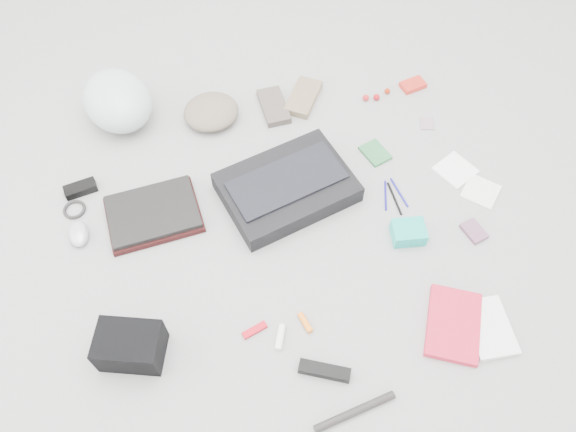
{
  "coord_description": "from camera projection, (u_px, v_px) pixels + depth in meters",
  "views": [
    {
      "loc": [
        -0.16,
        -1.03,
        1.66
      ],
      "look_at": [
        0.0,
        0.0,
        0.05
      ],
      "focal_mm": 35.0,
      "sensor_mm": 36.0,
      "label": 1
    }
  ],
  "objects": [
    {
      "name": "toiletry_tube_white",
      "position": [
        280.0,
        337.0,
        1.72
      ],
      "size": [
        0.05,
        0.08,
        0.02
      ],
      "primitive_type": "cylinder",
      "rotation": [
        1.57,
        0.0,
        -0.32
      ],
      "color": "white",
      "rests_on": "ground_plane"
    },
    {
      "name": "lollipop_a",
      "position": [
        366.0,
        98.0,
        2.27
      ],
      "size": [
        0.03,
        0.03,
        0.03
      ],
      "primitive_type": "sphere",
      "rotation": [
        0.0,
        0.0,
        0.35
      ],
      "color": "#B21B20",
      "rests_on": "ground_plane"
    },
    {
      "name": "notepad",
      "position": [
        375.0,
        153.0,
        2.12
      ],
      "size": [
        0.12,
        0.13,
        0.01
      ],
      "primitive_type": "cube",
      "rotation": [
        0.0,
        0.0,
        0.39
      ],
      "color": "#296639",
      "rests_on": "ground_plane"
    },
    {
      "name": "accordion_wallet",
      "position": [
        408.0,
        232.0,
        1.91
      ],
      "size": [
        0.12,
        0.09,
        0.06
      ],
      "primitive_type": "cube",
      "rotation": [
        0.0,
        0.0,
        -0.06
      ],
      "color": "#15B9A7",
      "rests_on": "ground_plane"
    },
    {
      "name": "pen_black",
      "position": [
        395.0,
        198.0,
        2.01
      ],
      "size": [
        0.02,
        0.14,
        0.01
      ],
      "primitive_type": "cylinder",
      "rotation": [
        1.57,
        0.0,
        0.08
      ],
      "color": "black",
      "rests_on": "ground_plane"
    },
    {
      "name": "napkin_top",
      "position": [
        455.0,
        170.0,
        2.08
      ],
      "size": [
        0.17,
        0.17,
        0.01
      ],
      "primitive_type": "cube",
      "rotation": [
        0.0,
        0.0,
        0.54
      ],
      "color": "white",
      "rests_on": "ground_plane"
    },
    {
      "name": "lollipop_b",
      "position": [
        377.0,
        97.0,
        2.27
      ],
      "size": [
        0.04,
        0.04,
        0.03
      ],
      "primitive_type": "sphere",
      "rotation": [
        0.0,
        0.0,
        0.43
      ],
      "color": "#A50C14",
      "rests_on": "ground_plane"
    },
    {
      "name": "power_brick",
      "position": [
        81.0,
        189.0,
        2.02
      ],
      "size": [
        0.12,
        0.08,
        0.03
      ],
      "primitive_type": "cube",
      "rotation": [
        0.0,
        0.0,
        0.26
      ],
      "color": "black",
      "rests_on": "ground_plane"
    },
    {
      "name": "altoids_tin",
      "position": [
        413.0,
        85.0,
        2.31
      ],
      "size": [
        0.11,
        0.09,
        0.02
      ],
      "primitive_type": "cube",
      "rotation": [
        0.0,
        0.0,
        0.29
      ],
      "color": "red",
      "rests_on": "ground_plane"
    },
    {
      "name": "mitten_right",
      "position": [
        303.0,
        97.0,
        2.27
      ],
      "size": [
        0.18,
        0.22,
        0.03
      ],
      "primitive_type": "cube",
      "rotation": [
        0.0,
        0.0,
        -0.51
      ],
      "color": "#7D6C51",
      "rests_on": "ground_plane"
    },
    {
      "name": "u_lock",
      "position": [
        324.0,
        371.0,
        1.66
      ],
      "size": [
        0.16,
        0.09,
        0.03
      ],
      "primitive_type": "cube",
      "rotation": [
        0.0,
        0.0,
        -0.37
      ],
      "color": "black",
      "rests_on": "ground_plane"
    },
    {
      "name": "messenger_bag",
      "position": [
        287.0,
        187.0,
        2.0
      ],
      "size": [
        0.53,
        0.45,
        0.07
      ],
      "primitive_type": "cube",
      "rotation": [
        0.0,
        0.0,
        0.34
      ],
      "color": "black",
      "rests_on": "ground_plane"
    },
    {
      "name": "laptop",
      "position": [
        153.0,
        212.0,
        1.95
      ],
      "size": [
        0.34,
        0.27,
        0.02
      ],
      "primitive_type": "cube",
      "rotation": [
        0.0,
        0.0,
        0.16
      ],
      "color": "black",
      "rests_on": "laptop_sleeve"
    },
    {
      "name": "ground_plane",
      "position": [
        288.0,
        224.0,
        1.96
      ],
      "size": [
        4.0,
        4.0,
        0.0
      ],
      "primitive_type": "plane",
      "color": "gray"
    },
    {
      "name": "book_red",
      "position": [
        453.0,
        324.0,
        1.74
      ],
      "size": [
        0.24,
        0.28,
        0.02
      ],
      "primitive_type": "cube",
      "rotation": [
        0.0,
        0.0,
        -0.39
      ],
      "color": "red",
      "rests_on": "ground_plane"
    },
    {
      "name": "bike_pump",
      "position": [
        355.0,
        412.0,
        1.6
      ],
      "size": [
        0.25,
        0.08,
        0.02
      ],
      "primitive_type": "cylinder",
      "rotation": [
        0.0,
        1.57,
        0.24
      ],
      "color": "black",
      "rests_on": "ground_plane"
    },
    {
      "name": "book_white",
      "position": [
        489.0,
        328.0,
        1.74
      ],
      "size": [
        0.13,
        0.2,
        0.02
      ],
      "primitive_type": "cube",
      "rotation": [
        0.0,
        0.0,
        0.01
      ],
      "color": "white",
      "rests_on": "ground_plane"
    },
    {
      "name": "multitool",
      "position": [
        255.0,
        330.0,
        1.74
      ],
      "size": [
        0.08,
        0.05,
        0.01
      ],
      "primitive_type": "cube",
      "rotation": [
        0.0,
        0.0,
        0.39
      ],
      "color": "#B00816",
      "rests_on": "ground_plane"
    },
    {
      "name": "bag_flap",
      "position": [
        287.0,
        180.0,
        1.96
      ],
      "size": [
        0.44,
        0.31,
        0.01
      ],
      "primitive_type": "cube",
      "rotation": [
        0.0,
        0.0,
        0.34
      ],
      "color": "black",
      "rests_on": "messenger_bag"
    },
    {
      "name": "pen_blue",
      "position": [
        386.0,
        195.0,
        2.02
      ],
      "size": [
        0.04,
        0.13,
        0.01
      ],
      "primitive_type": "cylinder",
      "rotation": [
        1.57,
        0.0,
        -0.23
      ],
      "color": "#130E86",
      "rests_on": "ground_plane"
    },
    {
      "name": "napkin_bottom",
      "position": [
        481.0,
        191.0,
        2.03
      ],
      "size": [
        0.17,
        0.17,
        0.01
      ],
      "primitive_type": "cube",
      "rotation": [
        0.0,
        0.0,
        0.87
      ],
      "color": "white",
      "rests_on": "ground_plane"
    },
    {
      "name": "pen_navy",
      "position": [
        399.0,
        192.0,
        2.03
      ],
      "size": [
        0.04,
        0.13,
        0.01
      ],
      "primitive_type": "cylinder",
      "rotation": [
        1.57,
        0.0,
        0.21
      ],
      "color": "navy",
      "rests_on": "ground_plane"
    },
    {
      "name": "cable_coil",
      "position": [
        74.0,
        209.0,
        1.98
      ],
      "size": [
        0.1,
        0.1,
        0.01
      ],
      "primitive_type": "torus",
      "rotation": [
        0.0,
        0.0,
        0.28
      ],
      "color": "black",
      "rests_on": "ground_plane"
    },
    {
      "name": "laptop_sleeve",
      "position": [
        154.0,
        215.0,
        1.96
      ],
      "size": [
        0.35,
        0.29,
        0.02
      ],
      "primitive_type": "cube",
      "rotation": [
        0.0,
        0.0,
        0.16
      ],
      "color": "black",
      "rests_on": "ground_plane"
    },
    {
      "name": "toiletry_tube_orange",
      "position": [
        305.0,
        322.0,
        1.75
      ],
      "size": [
        0.04,
        0.07,
        0.02
      ],
      "primitive_type": "cylinder",
      "rotation": [
        1.57,
        0.0,
        0.34
      ],
      "color": "orange",
      "rests_on": "ground_plane"
    },
    {
      "name": "camera_bag",
      "position": [
        130.0,
        346.0,
        1.65
      ],
      "size": [
        0.21,
        0.17,
        0.12
      ],
      "primitive_type": "cube",
      "rotation": [
        0.0,
        0.0,
        -0.24
      ],
      "color": "black",
      "rests_on": "ground_plane"
    },
    {
      "name": "lollipop_c",
      "position": [
        387.0,
        91.0,
        2.29
      ],
      "size": [
        0.03,
        0.03,
        0.02
      ],
      "primitive_type": "sphere",
      "rotation": [
        0.0,
        0.0,
        -0.36
      ],
      "color": "#9C2109",
      "rests_on": "ground_plane"
    },
    {
      "name": "mouse",
      "position": [
        78.0,
        233.0,
        1.91
      ],
      "size": [
        0.08,
        0.12,
        0.04
      ],
      "primitive_type": "ellipsoid",
      "rotation": [
        0.0,
        0.0,
        0.14
      ],
      "color": "#AEACBF",
      "rests_on": "ground_plane"
    },
    {
      "name": "mitten_left",
      "position": [
        274.0,
        106.0,
        2.24
      ],
      "size": [
        0.12,
        0.2,
        0.03
      ],
      "primitive_type": "cube",
      "rotation": [
        0.0,
        0.0,
        0.12
      ],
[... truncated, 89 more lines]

